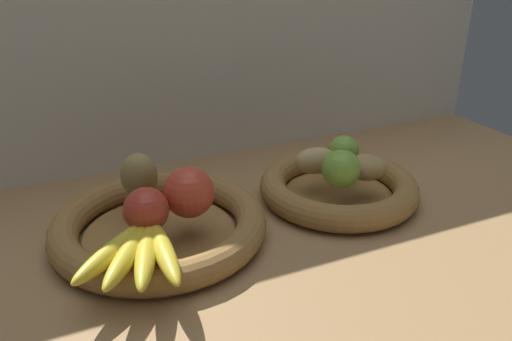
{
  "coord_description": "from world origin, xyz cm",
  "views": [
    {
      "loc": [
        -31.98,
        -68.5,
        42.46
      ],
      "look_at": [
        -1.25,
        -0.27,
        8.58
      ],
      "focal_mm": 35.74,
      "sensor_mm": 36.0,
      "label": 1
    }
  ],
  "objects": [
    {
      "name": "lime_near",
      "position": [
        12.6,
        -4.0,
        7.83
      ],
      "size": [
        6.51,
        6.51,
        6.51
      ],
      "primitive_type": "sphere",
      "color": "#7AAD3D",
      "rests_on": "fruit_bowl_right"
    },
    {
      "name": "potato_oblong",
      "position": [
        11.62,
        2.43,
        6.99
      ],
      "size": [
        8.51,
        6.07,
        4.82
      ],
      "primitive_type": "ellipsoid",
      "rotation": [
        0.0,
        0.0,
        2.92
      ],
      "color": "tan",
      "rests_on": "fruit_bowl_right"
    },
    {
      "name": "ground_plane",
      "position": [
        0.0,
        0.0,
        -1.5
      ],
      "size": [
        140.0,
        90.0,
        3.0
      ],
      "primitive_type": "cube",
      "color": "#9E774C"
    },
    {
      "name": "lime_far",
      "position": [
        17.98,
        3.46,
        7.41
      ],
      "size": [
        5.67,
        5.67,
        5.67
      ],
      "primitive_type": "sphere",
      "color": "#7AAD3D",
      "rests_on": "fruit_bowl_right"
    },
    {
      "name": "banana_bunch_front",
      "position": [
        -22.93,
        -11.43,
        5.9
      ],
      "size": [
        14.21,
        17.51,
        2.65
      ],
      "color": "gold",
      "rests_on": "fruit_bowl_left"
    },
    {
      "name": "pear_brown",
      "position": [
        -18.83,
        5.98,
        8.34
      ],
      "size": [
        8.06,
        7.98,
        7.52
      ],
      "primitive_type": "ellipsoid",
      "rotation": [
        0.0,
        0.0,
        4.02
      ],
      "color": "olive",
      "rests_on": "fruit_bowl_left"
    },
    {
      "name": "fruit_bowl_right",
      "position": [
        15.08,
        -0.27,
        2.12
      ],
      "size": [
        28.25,
        28.25,
        4.58
      ],
      "color": "olive",
      "rests_on": "ground_plane"
    },
    {
      "name": "apple_red_right",
      "position": [
        -13.38,
        -2.99,
        8.41
      ],
      "size": [
        7.67,
        7.67,
        7.67
      ],
      "primitive_type": "sphere",
      "color": "#CC422D",
      "rests_on": "fruit_bowl_left"
    },
    {
      "name": "fruit_bowl_left",
      "position": [
        -17.59,
        -0.27,
        2.11
      ],
      "size": [
        33.26,
        33.26,
        4.58
      ],
      "color": "olive",
      "rests_on": "ground_plane"
    },
    {
      "name": "apple_red_front",
      "position": [
        -20.23,
        -4.71,
        7.84
      ],
      "size": [
        6.52,
        6.52,
        6.52
      ],
      "primitive_type": "sphere",
      "color": "#B73828",
      "rests_on": "fruit_bowl_left"
    },
    {
      "name": "back_wall",
      "position": [
        0.0,
        30.0,
        27.5
      ],
      "size": [
        140.0,
        3.0,
        55.0
      ],
      "color": "silver",
      "rests_on": "ground_plane"
    },
    {
      "name": "potato_small",
      "position": [
        18.16,
        -3.34,
        6.83
      ],
      "size": [
        8.59,
        7.62,
        4.49
      ],
      "primitive_type": "ellipsoid",
      "rotation": [
        0.0,
        0.0,
        5.93
      ],
      "color": "#A38451",
      "rests_on": "fruit_bowl_right"
    }
  ]
}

